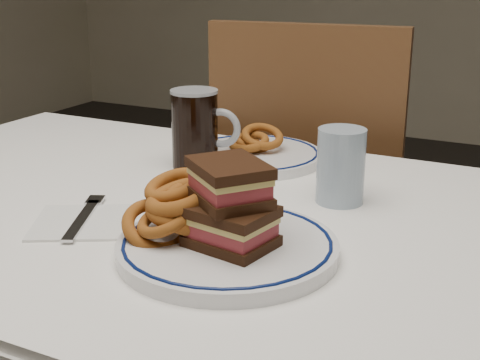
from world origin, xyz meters
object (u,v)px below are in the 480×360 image
at_px(reuben_sandwich, 230,204).
at_px(beer_mug, 196,128).
at_px(chair_far, 314,199).
at_px(main_plate, 227,247).
at_px(far_plate, 253,155).

bearing_deg(reuben_sandwich, beer_mug, 126.50).
relative_size(chair_far, beer_mug, 6.69).
height_order(reuben_sandwich, beer_mug, beer_mug).
relative_size(chair_far, reuben_sandwich, 7.24).
xyz_separation_m(main_plate, far_plate, (-0.16, 0.42, -0.00)).
relative_size(reuben_sandwich, beer_mug, 0.92).
xyz_separation_m(main_plate, beer_mug, (-0.24, 0.33, 0.06)).
bearing_deg(far_plate, chair_far, 91.68).
distance_m(chair_far, reuben_sandwich, 0.88).
bearing_deg(far_plate, reuben_sandwich, -68.03).
height_order(chair_far, far_plate, chair_far).
distance_m(reuben_sandwich, far_plate, 0.46).
height_order(main_plate, beer_mug, beer_mug).
xyz_separation_m(main_plate, reuben_sandwich, (0.01, -0.00, 0.06)).
distance_m(chair_far, beer_mug, 0.56).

